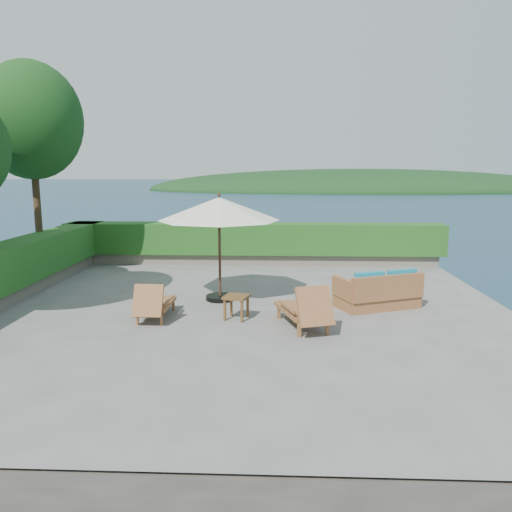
{
  "coord_description": "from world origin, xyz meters",
  "views": [
    {
      "loc": [
        0.78,
        -10.66,
        3.1
      ],
      "look_at": [
        0.3,
        0.8,
        1.1
      ],
      "focal_mm": 35.0,
      "sensor_mm": 36.0,
      "label": 1
    }
  ],
  "objects_px": {
    "lounge_right": "(305,309)",
    "patio_umbrella": "(219,210)",
    "side_table": "(236,300)",
    "lounge_left": "(154,303)",
    "wicker_loveseat": "(379,293)"
  },
  "relations": [
    {
      "from": "wicker_loveseat",
      "to": "patio_umbrella",
      "type": "bearing_deg",
      "value": 149.54
    },
    {
      "from": "wicker_loveseat",
      "to": "side_table",
      "type": "bearing_deg",
      "value": 175.59
    },
    {
      "from": "patio_umbrella",
      "to": "wicker_loveseat",
      "type": "relative_size",
      "value": 1.58
    },
    {
      "from": "lounge_left",
      "to": "lounge_right",
      "type": "xyz_separation_m",
      "value": [
        3.1,
        -0.49,
        0.05
      ]
    },
    {
      "from": "lounge_right",
      "to": "wicker_loveseat",
      "type": "xyz_separation_m",
      "value": [
        1.75,
        1.59,
        -0.05
      ]
    },
    {
      "from": "patio_umbrella",
      "to": "lounge_right",
      "type": "relative_size",
      "value": 1.81
    },
    {
      "from": "side_table",
      "to": "wicker_loveseat",
      "type": "distance_m",
      "value": 3.3
    },
    {
      "from": "lounge_right",
      "to": "side_table",
      "type": "height_order",
      "value": "lounge_right"
    },
    {
      "from": "lounge_left",
      "to": "lounge_right",
      "type": "relative_size",
      "value": 0.82
    },
    {
      "from": "patio_umbrella",
      "to": "side_table",
      "type": "bearing_deg",
      "value": -71.51
    },
    {
      "from": "patio_umbrella",
      "to": "side_table",
      "type": "distance_m",
      "value": 2.38
    },
    {
      "from": "patio_umbrella",
      "to": "lounge_left",
      "type": "distance_m",
      "value": 2.71
    },
    {
      "from": "patio_umbrella",
      "to": "wicker_loveseat",
      "type": "bearing_deg",
      "value": -8.21
    },
    {
      "from": "lounge_right",
      "to": "patio_umbrella",
      "type": "bearing_deg",
      "value": 114.09
    },
    {
      "from": "lounge_right",
      "to": "wicker_loveseat",
      "type": "distance_m",
      "value": 2.37
    }
  ]
}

